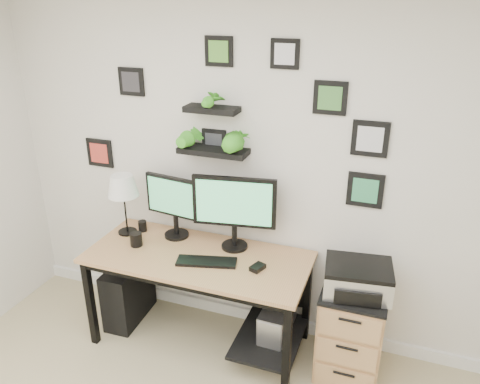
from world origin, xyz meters
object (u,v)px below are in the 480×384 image
at_px(monitor_left, 174,202).
at_px(pc_tower_grey, 277,328).
at_px(desk, 205,269).
at_px(pc_tower_black, 129,292).
at_px(table_lamp, 123,187).
at_px(printer, 358,278).
at_px(monitor_right, 234,207).
at_px(mug, 136,239).
at_px(file_cabinet, 352,329).

distance_m(monitor_left, pc_tower_grey, 1.20).
bearing_deg(desk, pc_tower_black, 178.34).
bearing_deg(table_lamp, desk, -7.91).
height_order(table_lamp, pc_tower_black, table_lamp).
bearing_deg(printer, pc_tower_black, -179.78).
relative_size(monitor_right, table_lamp, 1.25).
xyz_separation_m(monitor_left, pc_tower_grey, (0.86, -0.13, -0.83)).
distance_m(desk, table_lamp, 0.87).
distance_m(monitor_left, mug, 0.39).
bearing_deg(printer, pc_tower_grey, 178.85).
bearing_deg(table_lamp, monitor_right, 4.02).
distance_m(desk, monitor_right, 0.51).
height_order(monitor_left, pc_tower_black, monitor_left).
bearing_deg(pc_tower_grey, file_cabinet, 2.22).
bearing_deg(monitor_right, pc_tower_grey, -17.71).
height_order(mug, printer, printer).
xyz_separation_m(monitor_right, file_cabinet, (0.90, -0.10, -0.75)).
distance_m(monitor_right, printer, 0.97).
bearing_deg(mug, desk, 6.19).
height_order(desk, printer, printer).
xyz_separation_m(table_lamp, printer, (1.78, -0.07, -0.37)).
height_order(monitor_left, mug, monitor_left).
xyz_separation_m(desk, monitor_right, (0.17, 0.16, 0.45)).
bearing_deg(desk, file_cabinet, 3.10).
bearing_deg(printer, monitor_left, 174.12).
xyz_separation_m(desk, pc_tower_grey, (0.55, 0.04, -0.42)).
bearing_deg(monitor_left, desk, -28.75).
bearing_deg(table_lamp, mug, -41.31).
bearing_deg(monitor_right, monitor_left, 178.57).
distance_m(desk, mug, 0.55).
distance_m(table_lamp, file_cabinet, 1.95).
relative_size(desk, file_cabinet, 2.39).
height_order(pc_tower_black, printer, printer).
distance_m(monitor_left, monitor_right, 0.48).
bearing_deg(monitor_left, mug, -133.15).
distance_m(mug, pc_tower_black, 0.59).
bearing_deg(monitor_right, mug, -162.82).
bearing_deg(monitor_left, pc_tower_grey, -8.76).
bearing_deg(pc_tower_black, file_cabinet, -1.09).
bearing_deg(file_cabinet, table_lamp, 178.74).
relative_size(monitor_left, pc_tower_grey, 1.15).
distance_m(file_cabinet, printer, 0.43).
height_order(desk, mug, mug).
xyz_separation_m(pc_tower_grey, printer, (0.53, -0.01, 0.56)).
height_order(mug, pc_tower_grey, mug).
height_order(monitor_right, mug, monitor_right).
xyz_separation_m(desk, monitor_left, (-0.31, 0.17, 0.41)).
xyz_separation_m(desk, mug, (-0.52, -0.06, 0.17)).
height_order(desk, monitor_right, monitor_right).
xyz_separation_m(mug, pc_tower_black, (-0.17, 0.08, -0.55)).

